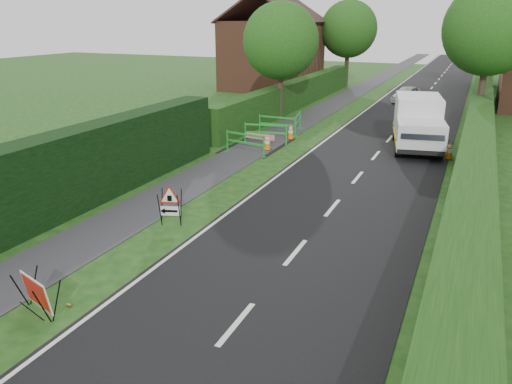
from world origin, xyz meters
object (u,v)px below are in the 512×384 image
(triangle_sign, at_px, (169,203))
(hatchback_car, at_px, (406,94))
(works_van, at_px, (418,122))
(red_rect_sign, at_px, (36,293))

(triangle_sign, height_order, hatchback_car, hatchback_car)
(works_van, height_order, hatchback_car, works_van)
(triangle_sign, xyz_separation_m, works_van, (5.37, 12.49, 0.50))
(triangle_sign, distance_m, hatchback_car, 26.30)
(triangle_sign, distance_m, works_van, 13.60)
(red_rect_sign, relative_size, triangle_sign, 1.06)
(red_rect_sign, xyz_separation_m, triangle_sign, (-0.09, 4.99, 0.25))
(works_van, bearing_deg, triangle_sign, -124.14)
(red_rect_sign, distance_m, hatchback_car, 31.26)
(triangle_sign, xyz_separation_m, hatchback_car, (2.99, 26.13, -0.16))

